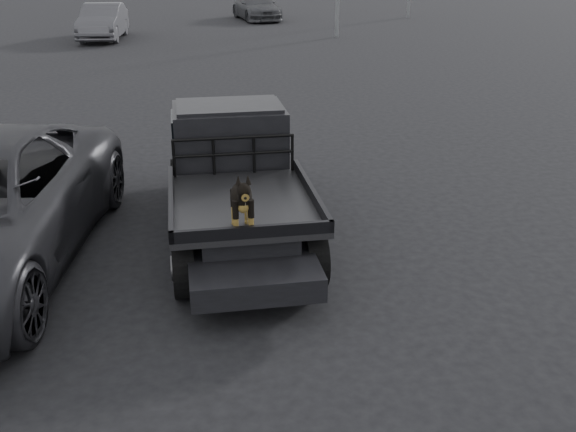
{
  "coord_description": "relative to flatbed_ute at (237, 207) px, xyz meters",
  "views": [
    {
      "loc": [
        -0.93,
        -6.86,
        4.1
      ],
      "look_at": [
        0.19,
        -0.33,
        1.28
      ],
      "focal_mm": 40.0,
      "sensor_mm": 36.0,
      "label": 1
    }
  ],
  "objects": [
    {
      "name": "distant_car_a",
      "position": [
        -3.95,
        22.64,
        0.33
      ],
      "size": [
        2.03,
        4.9,
        1.58
      ],
      "primitive_type": "imported",
      "rotation": [
        0.0,
        0.0,
        -0.08
      ],
      "color": "#4A494E",
      "rests_on": "ground"
    },
    {
      "name": "dog",
      "position": [
        -0.1,
        -1.87,
        0.83
      ],
      "size": [
        0.32,
        0.6,
        0.74
      ],
      "primitive_type": null,
      "color": "black",
      "rests_on": "flatbed_ute"
    },
    {
      "name": "flatbed_ute",
      "position": [
        0.0,
        0.0,
        0.0
      ],
      "size": [
        2.0,
        5.4,
        0.92
      ],
      "primitive_type": null,
      "color": "black",
      "rests_on": "ground"
    },
    {
      "name": "distant_car_b",
      "position": [
        4.01,
        29.65,
        0.25
      ],
      "size": [
        2.68,
        5.15,
        1.43
      ],
      "primitive_type": "imported",
      "rotation": [
        0.0,
        0.0,
        0.14
      ],
      "color": "#404044",
      "rests_on": "ground"
    },
    {
      "name": "headache_rack",
      "position": [
        0.0,
        0.2,
        0.74
      ],
      "size": [
        1.8,
        0.08,
        0.55
      ],
      "primitive_type": null,
      "color": "black",
      "rests_on": "flatbed_ute"
    },
    {
      "name": "ground",
      "position": [
        0.18,
        -2.04,
        -0.46
      ],
      "size": [
        120.0,
        120.0,
        0.0
      ],
      "primitive_type": "plane",
      "color": "black",
      "rests_on": "ground"
    },
    {
      "name": "ute_cab",
      "position": [
        0.0,
        0.95,
        0.9
      ],
      "size": [
        1.72,
        1.3,
        0.88
      ],
      "primitive_type": null,
      "color": "black",
      "rests_on": "flatbed_ute"
    }
  ]
}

